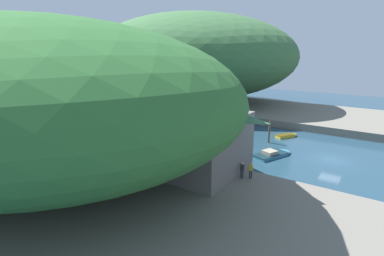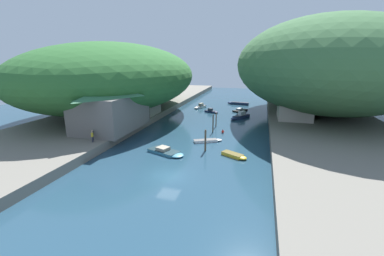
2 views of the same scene
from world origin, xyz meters
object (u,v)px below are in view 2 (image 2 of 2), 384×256
Objects in this scene: boat_far_right_bank at (241,110)px; boat_mid_channel at (240,116)px; channel_buoy_near at (223,132)px; person_by_boathouse at (92,136)px; boat_small_dinghy at (167,152)px; waterfront_building at (111,105)px; right_bank_cottage at (294,108)px; boat_red_skiff at (200,107)px; boat_white_cruiser at (212,111)px; person_on_quay at (93,134)px; boat_cabin_cruiser at (237,103)px; boat_moored_right at (209,141)px; boat_open_rowboat at (235,156)px; boathouse_shed at (141,101)px.

boat_far_right_bank is 8.85m from boat_mid_channel.
person_by_boathouse reaches higher than channel_buoy_near.
boat_far_right_bank is at bearing -171.42° from boat_small_dinghy.
waterfront_building is 2.19× the size of boat_small_dinghy.
waterfront_building is 1.60× the size of right_bank_cottage.
boat_red_skiff reaches higher than boat_far_right_bank.
person_by_boathouse is at bearing 2.72° from boat_white_cruiser.
boat_small_dinghy is 11.93m from person_on_quay.
boat_cabin_cruiser is 3.91× the size of person_on_quay.
boat_moored_right is 18.44m from person_by_boathouse.
boat_red_skiff is at bearing 140.05° from boat_cabin_cruiser.
boat_red_skiff is at bearing -128.71° from boat_open_rowboat.
right_bank_cottage is 39.66m from person_on_quay.
person_on_quay is (-11.72, -0.91, 2.02)m from boat_small_dinghy.
person_by_boathouse is at bearing 87.36° from boat_mid_channel.
waterfront_building is 2.09× the size of boat_cabin_cruiser.
channel_buoy_near is (-1.99, -12.98, -0.19)m from boat_mid_channel.
boat_moored_right is at bearing -174.19° from boat_cabin_cruiser.
boat_mid_channel is at bearing -146.49° from boat_open_rowboat.
person_by_boathouse is (-21.14, -2.86, 2.06)m from boat_open_rowboat.
person_on_quay is (-17.68, -45.46, 1.94)m from boat_cabin_cruiser.
boat_mid_channel is at bearing 163.22° from boat_red_skiff.
boat_open_rowboat is at bearing -11.74° from waterfront_building.
waterfront_building reaches higher than boat_moored_right.
right_bank_cottage is at bearing -139.69° from boat_cabin_cruiser.
boat_small_dinghy reaches higher than boat_open_rowboat.
boat_open_rowboat is 5.24× the size of channel_buoy_near.
boat_small_dinghy reaches higher than boat_cabin_cruiser.
boat_cabin_cruiser is at bearing 151.85° from boat_moored_right.
boathouse_shed is at bearing -97.48° from boat_open_rowboat.
waterfront_building reaches higher than person_by_boathouse.
boat_mid_channel is (7.56, -4.88, 0.15)m from boat_white_cruiser.
boat_moored_right is 37.50m from boat_cabin_cruiser.
person_on_quay is at bearing -54.40° from boat_open_rowboat.
boat_mid_channel reaches higher than boat_moored_right.
waterfront_building is 8.18× the size of person_by_boathouse.
boat_moored_right is 1.21× the size of boat_open_rowboat.
boat_open_rowboat is 2.37× the size of person_by_boathouse.
channel_buoy_near is (18.91, 6.89, -5.25)m from waterfront_building.
boat_open_rowboat is (23.01, -17.59, -4.03)m from boathouse_shed.
boat_cabin_cruiser is (18.51, 38.65, -5.19)m from waterfront_building.
boat_cabin_cruiser is 1.05× the size of boat_small_dinghy.
boathouse_shed is 23.29m from boat_small_dinghy.
boathouse_shed is at bearing -172.34° from right_bank_cottage.
right_bank_cottage is at bearing 28.25° from waterfront_building.
boat_red_skiff reaches higher than channel_buoy_near.
boat_open_rowboat is 33.43m from boat_far_right_bank.
right_bank_cottage is 30.65m from boat_small_dinghy.
boat_white_cruiser reaches higher than boat_open_rowboat.
boat_red_skiff is 0.75× the size of boat_small_dinghy.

